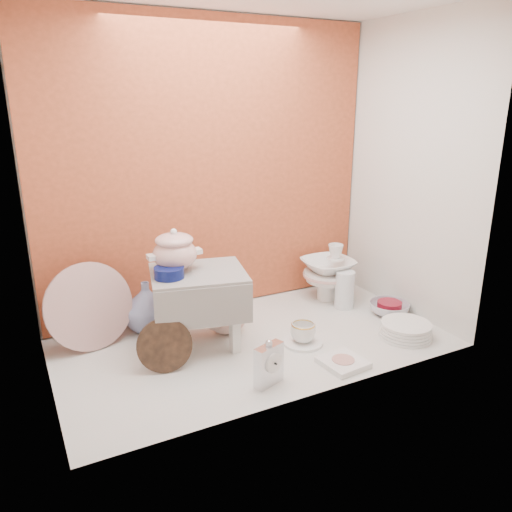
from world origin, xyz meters
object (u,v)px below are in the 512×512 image
(soup_tureen, at_px, (175,250))
(dinner_plate_stack, at_px, (406,330))
(mantel_clock, at_px, (269,363))
(plush_pig, at_px, (228,321))
(step_stool, at_px, (199,308))
(gold_rim_teacup, at_px, (303,332))
(crystal_bowl, at_px, (389,309))
(porcelain_tower, at_px, (328,272))
(floral_platter, at_px, (89,306))
(blue_white_vase, at_px, (146,306))

(soup_tureen, distance_m, dinner_plate_stack, 1.17)
(mantel_clock, height_order, plush_pig, mantel_clock)
(step_stool, bearing_deg, dinner_plate_stack, -10.16)
(mantel_clock, distance_m, gold_rim_teacup, 0.39)
(gold_rim_teacup, height_order, crystal_bowl, gold_rim_teacup)
(gold_rim_teacup, relative_size, crystal_bowl, 0.56)
(crystal_bowl, bearing_deg, porcelain_tower, 117.65)
(step_stool, height_order, plush_pig, step_stool)
(floral_platter, relative_size, plush_pig, 1.73)
(gold_rim_teacup, bearing_deg, floral_platter, 154.00)
(blue_white_vase, height_order, gold_rim_teacup, blue_white_vase)
(floral_platter, xyz_separation_m, porcelain_tower, (1.30, -0.03, -0.04))
(mantel_clock, bearing_deg, porcelain_tower, 21.60)
(floral_platter, distance_m, crystal_bowl, 1.52)
(mantel_clock, relative_size, gold_rim_teacup, 1.65)
(step_stool, xyz_separation_m, mantel_clock, (0.12, -0.45, -0.08))
(plush_pig, distance_m, gold_rim_teacup, 0.37)
(floral_platter, bearing_deg, mantel_clock, -49.13)
(gold_rim_teacup, xyz_separation_m, dinner_plate_stack, (0.48, -0.17, -0.02))
(crystal_bowl, bearing_deg, blue_white_vase, 160.86)
(step_stool, bearing_deg, crystal_bowl, 4.74)
(step_stool, height_order, blue_white_vase, step_stool)
(floral_platter, bearing_deg, step_stool, -24.78)
(gold_rim_teacup, relative_size, porcelain_tower, 0.36)
(step_stool, distance_m, crystal_bowl, 1.04)
(step_stool, height_order, crystal_bowl, step_stool)
(crystal_bowl, bearing_deg, gold_rim_teacup, -172.92)
(floral_platter, relative_size, gold_rim_teacup, 3.48)
(floral_platter, bearing_deg, crystal_bowl, -13.63)
(gold_rim_teacup, xyz_separation_m, crystal_bowl, (0.59, 0.07, -0.03))
(floral_platter, height_order, gold_rim_teacup, floral_platter)
(soup_tureen, height_order, floral_platter, soup_tureen)
(floral_platter, bearing_deg, plush_pig, -15.98)
(mantel_clock, bearing_deg, soup_tureen, 92.44)
(soup_tureen, xyz_separation_m, porcelain_tower, (0.93, 0.13, -0.30))
(soup_tureen, xyz_separation_m, dinner_plate_stack, (0.99, -0.44, -0.42))
(floral_platter, height_order, plush_pig, floral_platter)
(blue_white_vase, bearing_deg, soup_tureen, -66.50)
(step_stool, bearing_deg, gold_rim_teacup, -14.27)
(gold_rim_teacup, xyz_separation_m, porcelain_tower, (0.42, 0.40, 0.10))
(plush_pig, distance_m, crystal_bowl, 0.88)
(step_stool, bearing_deg, porcelain_tower, 25.15)
(blue_white_vase, height_order, porcelain_tower, porcelain_tower)
(mantel_clock, relative_size, dinner_plate_stack, 0.76)
(plush_pig, distance_m, dinner_plate_stack, 0.86)
(dinner_plate_stack, xyz_separation_m, crystal_bowl, (0.11, 0.24, -0.00))
(blue_white_vase, relative_size, porcelain_tower, 0.76)
(step_stool, distance_m, soup_tureen, 0.30)
(mantel_clock, relative_size, plush_pig, 0.82)
(floral_platter, xyz_separation_m, gold_rim_teacup, (0.88, -0.43, -0.14))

